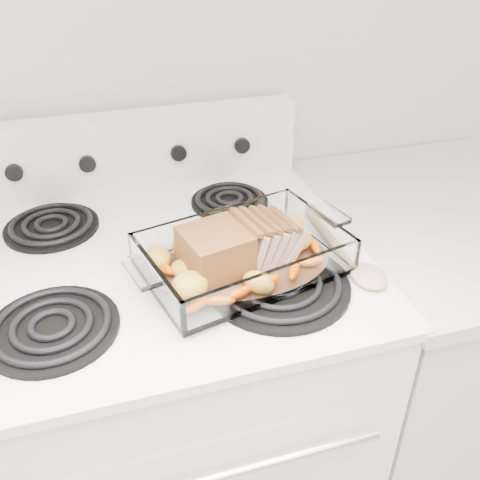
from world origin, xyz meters
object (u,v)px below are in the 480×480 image
object	(u,v)px
electric_range	(173,413)
counter_right	(417,359)
pork_roast	(232,247)
baking_dish	(243,260)

from	to	relation	value
electric_range	counter_right	bearing A→B (deg)	-0.10
pork_roast	baking_dish	bearing A→B (deg)	2.01
pork_roast	counter_right	bearing A→B (deg)	12.08
counter_right	baking_dish	bearing A→B (deg)	-169.53
counter_right	baking_dish	size ratio (longest dim) A/B	2.70
counter_right	pork_roast	world-z (taller)	pork_roast
electric_range	pork_roast	xyz separation A→B (m)	(0.12, -0.10, 0.51)
electric_range	pork_roast	size ratio (longest dim) A/B	5.05
electric_range	pork_roast	distance (m)	0.54
counter_right	pork_roast	distance (m)	0.76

